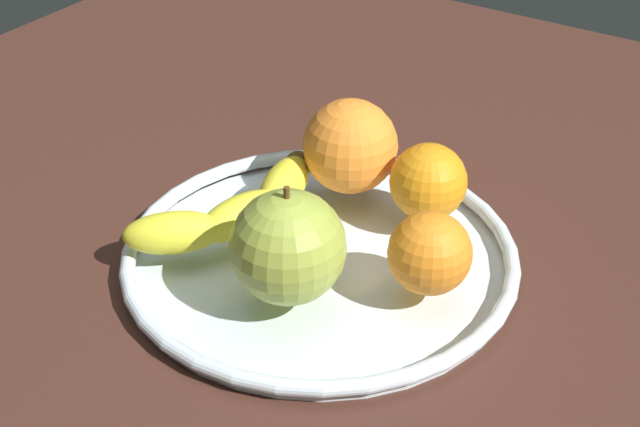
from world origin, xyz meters
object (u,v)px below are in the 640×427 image
object	(u,v)px
banana	(237,208)
apple	(288,247)
orange_back_right	(427,256)
fruit_bowl	(320,255)
orange_center	(350,146)
orange_back_left	(428,182)

from	to	relation	value
banana	apple	xyz separation A→B (cm)	(-4.83, -8.28, 2.47)
orange_back_right	fruit_bowl	bearing A→B (deg)	87.57
fruit_bowl	apple	distance (cm)	8.01
fruit_bowl	orange_center	size ratio (longest dim) A/B	3.88
orange_back_left	orange_center	world-z (taller)	orange_center
fruit_bowl	orange_center	xyz separation A→B (cm)	(8.50, 2.57, 4.85)
orange_center	orange_back_left	bearing A→B (deg)	-91.26
orange_back_right	orange_center	xyz separation A→B (cm)	(8.90, 11.86, 0.93)
orange_back_right	orange_back_left	xyz separation A→B (cm)	(8.74, 4.47, 0.07)
orange_back_right	apple	bearing A→B (deg)	125.63
apple	orange_center	size ratio (longest dim) A/B	1.14
orange_center	banana	bearing A→B (deg)	155.86
orange_back_right	orange_back_left	bearing A→B (deg)	27.10
fruit_bowl	orange_back_left	xyz separation A→B (cm)	(8.34, -4.82, 4.00)
banana	orange_back_right	world-z (taller)	orange_back_right
fruit_bowl	orange_back_left	bearing A→B (deg)	-30.01
orange_back_left	apple	bearing A→B (deg)	166.42
apple	orange_back_right	distance (cm)	9.85
banana	orange_back_right	size ratio (longest dim) A/B	3.06
apple	orange_center	world-z (taller)	apple
banana	orange_back_right	bearing A→B (deg)	-70.07
orange_back_left	orange_center	xyz separation A→B (cm)	(0.16, 7.39, 0.86)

